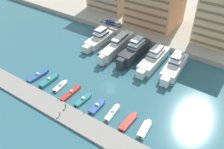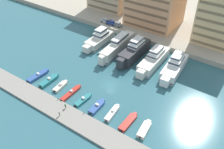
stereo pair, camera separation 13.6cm
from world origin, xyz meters
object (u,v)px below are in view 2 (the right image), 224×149
Objects in this scene: car_blue_left at (111,22)px; car_grey_mid_left at (117,24)px; yacht_ivory_left at (118,46)px; motorboat_red_center_left at (71,93)px; motorboat_cream_far_right at (144,129)px; yacht_charcoal_mid_left at (134,51)px; motorboat_blue_far_left at (38,76)px; motorboat_blue_center_right at (97,107)px; pedestrian_near_edge at (59,113)px; motorboat_teal_center at (83,100)px; yacht_ivory_center_left at (154,59)px; motorboat_cream_mid_left at (60,86)px; yacht_white_center at (174,66)px; motorboat_red_right at (128,122)px; car_silver_far_left at (105,20)px; yacht_ivory_far_left at (99,39)px; motorboat_white_mid_right at (112,113)px; motorboat_teal_left at (49,81)px; pedestrian_mid_deck at (65,106)px.

car_blue_left is 1.00× the size of car_grey_mid_left.
yacht_ivory_left is 27.87m from motorboat_red_center_left.
car_blue_left is at bearing 133.20° from motorboat_cream_far_right.
yacht_ivory_left is at bearing -179.30° from yacht_charcoal_mid_left.
motorboat_blue_center_right is at bearing -0.75° from motorboat_blue_far_left.
car_blue_left is at bearing 88.83° from motorboat_blue_far_left.
yacht_ivory_left is 36.62m from pedestrian_near_edge.
motorboat_teal_center is 44.80m from car_grey_mid_left.
yacht_ivory_center_left is (14.97, -0.00, -0.23)m from yacht_ivory_left.
yacht_white_center is at bearing 46.43° from motorboat_cream_mid_left.
motorboat_cream_mid_left is at bearing -77.70° from car_blue_left.
motorboat_red_right is 4.82m from motorboat_cream_far_right.
motorboat_blue_center_right is (4.21, -28.01, -2.22)m from yacht_charcoal_mid_left.
motorboat_blue_center_right is at bearing -178.72° from motorboat_cream_far_right.
motorboat_blue_far_left reaches higher than motorboat_red_right.
car_silver_far_left is (-26.80, 41.86, 2.45)m from motorboat_blue_center_right.
car_blue_left and car_grey_mid_left have the same top height.
motorboat_blue_far_left is 2.02× the size of car_grey_mid_left.
yacht_white_center is at bearing -0.99° from yacht_ivory_far_left.
motorboat_blue_far_left is at bearing -142.24° from yacht_white_center.
yacht_ivory_center_left is at bearing 112.42° from motorboat_cream_far_right.
car_grey_mid_left is (-25.53, 41.50, 2.40)m from motorboat_white_mid_right.
yacht_ivory_left is 32.06m from motorboat_white_mid_right.
motorboat_teal_left is 1.17× the size of motorboat_teal_center.
motorboat_blue_far_left is (-20.32, -27.69, -2.21)m from yacht_charcoal_mid_left.
motorboat_red_right is at bearing 27.31° from pedestrian_near_edge.
motorboat_blue_center_right is 8.85m from pedestrian_mid_deck.
motorboat_cream_mid_left is at bearing -111.13° from yacht_charcoal_mid_left.
pedestrian_mid_deck reaches higher than motorboat_blue_far_left.
car_grey_mid_left is (-5.75, 41.19, 2.49)m from motorboat_cream_mid_left.
car_grey_mid_left reaches higher than motorboat_white_mid_right.
motorboat_teal_left is 42.03m from car_silver_far_left.
yacht_ivory_left reaches higher than motorboat_teal_center.
motorboat_cream_far_right is at bearing 1.28° from motorboat_blue_center_right.
yacht_charcoal_mid_left reaches higher than car_silver_far_left.
motorboat_blue_center_right is at bearing -0.90° from motorboat_red_center_left.
motorboat_red_right is at bearing -50.64° from car_blue_left.
motorboat_red_center_left is at bearing -68.08° from car_silver_far_left.
motorboat_white_mid_right is 52.34m from car_silver_far_left.
motorboat_cream_far_right is at bearing 14.62° from pedestrian_mid_deck.
car_blue_left is (-3.49, 13.04, 0.74)m from yacht_ivory_far_left.
yacht_ivory_center_left is (23.88, -0.64, 0.01)m from yacht_ivory_far_left.
car_silver_far_left is at bearing 117.40° from motorboat_teal_center.
yacht_ivory_center_left is 27.63m from motorboat_white_mid_right.
motorboat_red_right is 4.93× the size of pedestrian_mid_deck.
motorboat_red_right is 1.83× the size of car_silver_far_left.
car_silver_far_left reaches higher than motorboat_red_center_left.
motorboat_cream_mid_left is 1.48× the size of car_grey_mid_left.
motorboat_blue_center_right is (11.28, -27.93, -1.94)m from yacht_ivory_left.
car_grey_mid_left is at bearing 150.03° from yacht_ivory_center_left.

